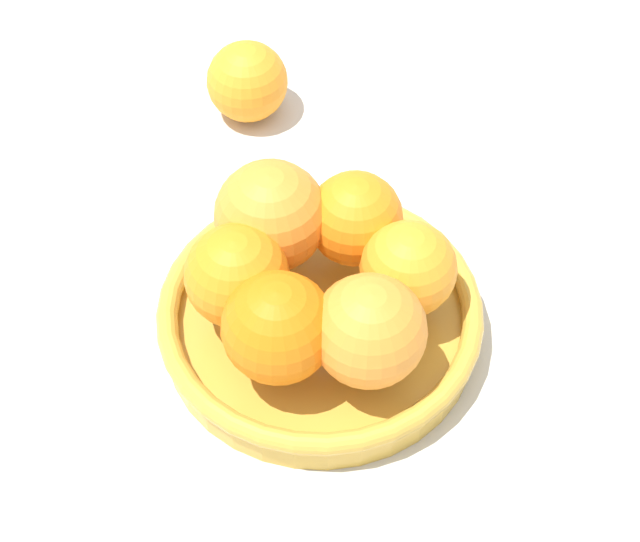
% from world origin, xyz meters
% --- Properties ---
extents(ground_plane, '(4.00, 4.00, 0.00)m').
position_xyz_m(ground_plane, '(0.00, 0.00, 0.00)').
color(ground_plane, beige).
extents(fruit_bowl, '(0.24, 0.24, 0.04)m').
position_xyz_m(fruit_bowl, '(0.00, 0.00, 0.02)').
color(fruit_bowl, gold).
rests_on(fruit_bowl, ground_plane).
extents(orange_pile, '(0.19, 0.18, 0.08)m').
position_xyz_m(orange_pile, '(-0.00, 0.00, 0.07)').
color(orange_pile, orange).
rests_on(orange_pile, fruit_bowl).
extents(stray_orange, '(0.07, 0.07, 0.07)m').
position_xyz_m(stray_orange, '(0.21, 0.14, 0.04)').
color(stray_orange, orange).
rests_on(stray_orange, ground_plane).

